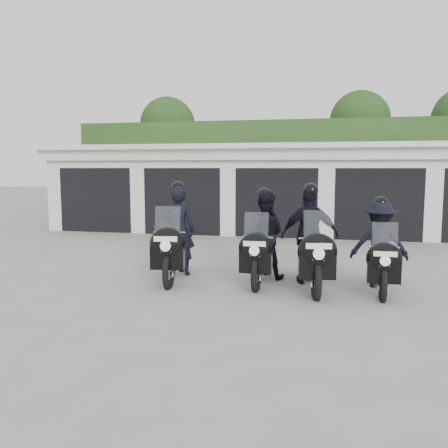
% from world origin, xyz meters
% --- Properties ---
extents(ground, '(80.00, 80.00, 0.00)m').
position_xyz_m(ground, '(0.00, 0.00, 0.00)').
color(ground, '#979792').
rests_on(ground, ground).
extents(garage_block, '(16.40, 6.80, 2.96)m').
position_xyz_m(garage_block, '(-0.00, 8.06, 1.42)').
color(garage_block, silver).
rests_on(garage_block, ground).
extents(background_vegetation, '(20.00, 3.90, 5.80)m').
position_xyz_m(background_vegetation, '(0.37, 12.92, 2.77)').
color(background_vegetation, '#1B3D16').
rests_on(background_vegetation, ground).
extents(police_bike_a, '(0.88, 2.29, 2.00)m').
position_xyz_m(police_bike_a, '(-1.37, -0.56, 0.79)').
color(police_bike_a, black).
rests_on(police_bike_a, ground).
extents(police_bike_b, '(0.85, 2.16, 1.88)m').
position_xyz_m(police_bike_b, '(0.36, -0.36, 0.79)').
color(police_bike_b, black).
rests_on(police_bike_b, ground).
extents(police_bike_c, '(1.16, 2.27, 1.99)m').
position_xyz_m(police_bike_c, '(1.30, -0.62, 0.84)').
color(police_bike_c, black).
rests_on(police_bike_c, ground).
extents(police_bike_d, '(1.06, 2.00, 1.74)m').
position_xyz_m(police_bike_d, '(2.54, -0.59, 0.74)').
color(police_bike_d, black).
rests_on(police_bike_d, ground).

